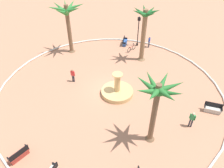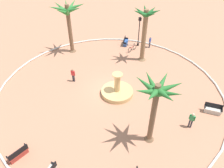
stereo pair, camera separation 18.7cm
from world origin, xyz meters
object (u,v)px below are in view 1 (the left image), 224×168
object	(u,v)px
person_cyclist_photo	(73,75)
person_pedestrian_stroll	(192,119)
fountain	(117,91)
lamppost	(138,29)
bench_north	(213,109)
bicycle_red_frame	(132,48)
palm_tree_by_curb	(157,97)
palm_tree_mid_plaza	(67,16)
person_cyclist_helmet	(149,41)
bench_east	(19,155)
palm_tree_near_fountain	(144,25)
bench_southeast	(125,42)

from	to	relation	value
person_cyclist_photo	person_pedestrian_stroll	xyz separation A→B (m)	(-8.89, 9.48, 0.04)
fountain	person_cyclist_photo	bearing A→B (deg)	-40.06
lamppost	person_pedestrian_stroll	bearing A→B (deg)	85.91
bench_north	bicycle_red_frame	distance (m)	13.49
fountain	palm_tree_by_curb	bearing A→B (deg)	97.72
palm_tree_mid_plaza	fountain	bearing A→B (deg)	107.83
person_cyclist_helmet	bench_east	bearing A→B (deg)	38.18
palm_tree_mid_plaza	lamppost	size ratio (longest dim) A/B	1.55
fountain	bench_east	distance (m)	10.80
bench_north	bicycle_red_frame	size ratio (longest dim) A/B	1.06
fountain	person_cyclist_photo	size ratio (longest dim) A/B	2.04
palm_tree_mid_plaza	lamppost	xyz separation A→B (m)	(-9.19, 0.96, -2.48)
person_pedestrian_stroll	lamppost	bearing A→B (deg)	-94.09
palm_tree_near_fountain	person_pedestrian_stroll	world-z (taller)	palm_tree_near_fountain
fountain	person_cyclist_photo	xyz separation A→B (m)	(4.05, -3.41, 0.57)
palm_tree_by_curb	palm_tree_mid_plaza	bearing A→B (deg)	-75.96
palm_tree_near_fountain	person_cyclist_helmet	size ratio (longest dim) A/B	4.07
lamppost	person_pedestrian_stroll	world-z (taller)	lamppost
palm_tree_by_curb	person_cyclist_helmet	bearing A→B (deg)	-113.86
bench_north	palm_tree_near_fountain	bearing A→B (deg)	-75.07
person_cyclist_helmet	bicycle_red_frame	bearing A→B (deg)	4.82
bicycle_red_frame	person_cyclist_photo	size ratio (longest dim) A/B	0.93
palm_tree_near_fountain	bicycle_red_frame	world-z (taller)	palm_tree_near_fountain
bicycle_red_frame	person_cyclist_photo	distance (m)	9.81
bench_north	person_pedestrian_stroll	size ratio (longest dim) A/B	0.94
bench_east	person_pedestrian_stroll	distance (m)	14.44
palm_tree_by_curb	bicycle_red_frame	xyz separation A→B (m)	(-3.76, -14.31, -4.41)
bench_east	person_cyclist_helmet	distance (m)	21.42
fountain	palm_tree_near_fountain	world-z (taller)	palm_tree_near_fountain
person_cyclist_helmet	person_pedestrian_stroll	xyz separation A→B (m)	(2.44, 14.27, 0.02)
bench_east	person_cyclist_helmet	size ratio (longest dim) A/B	0.97
bench_southeast	person_cyclist_photo	xyz separation A→B (m)	(8.38, 6.55, 0.57)
palm_tree_near_fountain	fountain	bearing A→B (deg)	47.72
bench_east	bench_north	size ratio (longest dim) A/B	1.01
bench_north	bench_southeast	world-z (taller)	same
fountain	palm_tree_mid_plaza	bearing A→B (deg)	-72.17
palm_tree_near_fountain	person_cyclist_photo	size ratio (longest dim) A/B	4.14
palm_tree_by_curb	palm_tree_mid_plaza	world-z (taller)	palm_tree_mid_plaza
palm_tree_near_fountain	bench_north	bearing A→B (deg)	104.93
bench_north	bench_southeast	size ratio (longest dim) A/B	0.97
fountain	bench_north	size ratio (longest dim) A/B	2.09
person_pedestrian_stroll	palm_tree_mid_plaza	bearing A→B (deg)	-63.43
person_cyclist_photo	person_cyclist_helmet	bearing A→B (deg)	-157.07
bench_east	person_cyclist_photo	world-z (taller)	person_cyclist_photo
palm_tree_mid_plaza	lamppost	bearing A→B (deg)	174.06
lamppost	person_cyclist_helmet	world-z (taller)	lamppost
bench_southeast	person_cyclist_photo	world-z (taller)	person_cyclist_photo
person_cyclist_photo	palm_tree_near_fountain	bearing A→B (deg)	-166.87
fountain	bench_east	bearing A→B (deg)	27.82
bench_north	person_cyclist_photo	bearing A→B (deg)	-35.59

